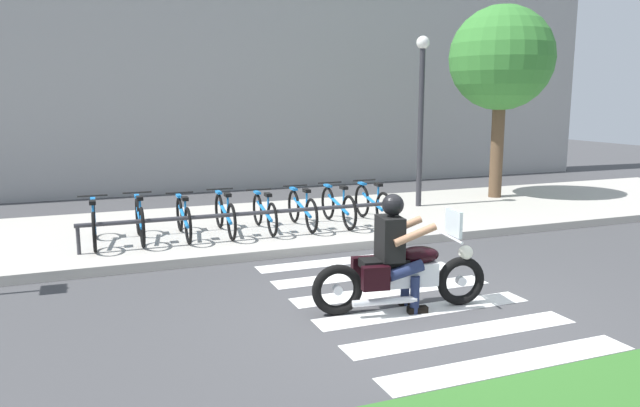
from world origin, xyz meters
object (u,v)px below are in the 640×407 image
object	(u,v)px
bicycle_6	(338,206)
tree_near_rack	(501,59)
bicycle_4	(265,213)
street_lamp	(421,106)
bicycle_5	(302,209)
bicycle_0	(94,224)
bicycle_1	(140,220)
bicycle_2	(184,218)
motorcycle	(402,274)
bicycle_3	(225,215)
bike_rack	(253,215)
bicycle_7	(372,204)
rider	(396,244)

from	to	relation	value
bicycle_6	tree_near_rack	distance (m)	5.85
bicycle_4	street_lamp	bearing A→B (deg)	16.96
bicycle_4	tree_near_rack	world-z (taller)	tree_near_rack
bicycle_5	bicycle_6	xyz separation A→B (m)	(0.72, -0.00, 0.01)
bicycle_0	bicycle_1	xyz separation A→B (m)	(0.72, -0.00, 0.01)
bicycle_6	bicycle_2	bearing A→B (deg)	179.99
motorcycle	bicycle_4	distance (m)	4.23
bicycle_3	bike_rack	distance (m)	0.67
bicycle_0	street_lamp	distance (m)	7.14
bicycle_5	bicycle_6	distance (m)	0.72
bicycle_3	bike_rack	world-z (taller)	bicycle_3
bicycle_1	street_lamp	distance (m)	6.46
bicycle_2	tree_near_rack	size ratio (longest dim) A/B	0.36
bicycle_7	street_lamp	xyz separation A→B (m)	(1.74, 1.19, 1.84)
rider	bicycle_7	size ratio (longest dim) A/B	0.87
bike_rack	street_lamp	xyz separation A→B (m)	(4.27, 1.75, 1.77)
bicycle_2	bike_rack	world-z (taller)	bicycle_2
bicycle_3	bicycle_7	xyz separation A→B (m)	(2.89, -0.00, 0.01)
bicycle_0	bicycle_6	world-z (taller)	same
bicycle_0	bicycle_2	distance (m)	1.44
bicycle_3	street_lamp	distance (m)	5.13
motorcycle	street_lamp	size ratio (longest dim) A/B	0.57
rider	bicycle_4	bearing A→B (deg)	95.32
bicycle_3	tree_near_rack	xyz separation A→B (m)	(6.99, 1.59, 2.90)
bicycle_5	bike_rack	distance (m)	1.22
tree_near_rack	rider	bearing A→B (deg)	-135.52
bicycle_1	bicycle_3	world-z (taller)	bicycle_1
rider	bicycle_1	world-z (taller)	rider
bicycle_6	bike_rack	distance (m)	1.89
bicycle_6	street_lamp	world-z (taller)	street_lamp
rider	bicycle_3	bearing A→B (deg)	104.89
bicycle_6	street_lamp	size ratio (longest dim) A/B	0.45
bicycle_3	bicycle_7	world-z (taller)	bicycle_7
bicycle_3	bicycle_5	world-z (taller)	bicycle_3
motorcycle	bicycle_7	bearing A→B (deg)	67.96
bicycle_4	bike_rack	size ratio (longest dim) A/B	0.28
bicycle_2	bicycle_3	world-z (taller)	bicycle_3
bicycle_2	bicycle_6	distance (m)	2.89
motorcycle	bicycle_3	size ratio (longest dim) A/B	1.27
bicycle_1	street_lamp	world-z (taller)	street_lamp
rider	bicycle_5	xyz separation A→B (m)	(0.33, 4.18, -0.32)
motorcycle	rider	xyz separation A→B (m)	(-0.08, 0.02, 0.36)
rider	bike_rack	bearing A→B (deg)	101.69
bicycle_0	tree_near_rack	bearing A→B (deg)	9.86
bicycle_5	tree_near_rack	bearing A→B (deg)	16.01
motorcycle	bike_rack	world-z (taller)	motorcycle
bicycle_1	bicycle_6	size ratio (longest dim) A/B	0.94
rider	bicycle_3	distance (m)	4.34
bicycle_5	tree_near_rack	world-z (taller)	tree_near_rack
bicycle_6	street_lamp	xyz separation A→B (m)	(2.46, 1.19, 1.85)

